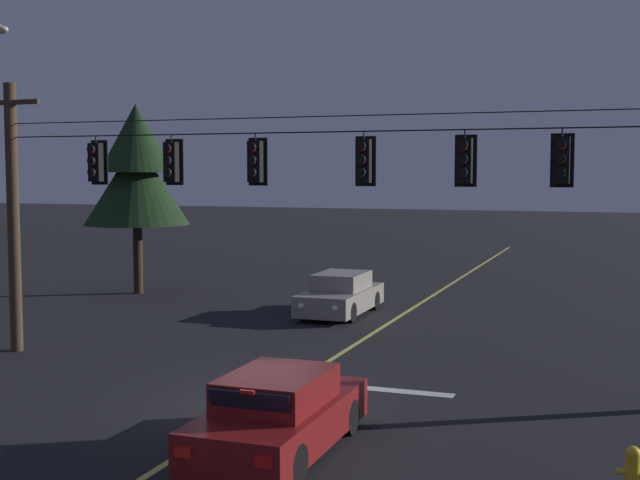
# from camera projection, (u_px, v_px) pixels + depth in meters

# --- Properties ---
(ground_plane) EXTENTS (180.00, 180.00, 0.00)m
(ground_plane) POSITION_uv_depth(u_px,v_px,m) (262.00, 403.00, 17.43)
(ground_plane) COLOR black
(lane_centre_stripe) EXTENTS (0.14, 60.00, 0.01)m
(lane_centre_stripe) POSITION_uv_depth(u_px,v_px,m) (377.00, 331.00, 25.39)
(lane_centre_stripe) COLOR #D1C64C
(lane_centre_stripe) RESTS_ON ground
(stop_bar_paint) EXTENTS (3.40, 0.36, 0.01)m
(stop_bar_paint) POSITION_uv_depth(u_px,v_px,m) (377.00, 389.00, 18.56)
(stop_bar_paint) COLOR silver
(stop_bar_paint) RESTS_ON ground
(signal_span_assembly) EXTENTS (18.17, 0.32, 7.03)m
(signal_span_assembly) POSITION_uv_depth(u_px,v_px,m) (305.00, 219.00, 19.48)
(signal_span_assembly) COLOR #423021
(signal_span_assembly) RESTS_ON ground
(traffic_light_leftmost) EXTENTS (0.48, 0.41, 1.22)m
(traffic_light_leftmost) POSITION_uv_depth(u_px,v_px,m) (96.00, 162.00, 21.26)
(traffic_light_leftmost) COLOR black
(traffic_light_left_inner) EXTENTS (0.48, 0.41, 1.22)m
(traffic_light_left_inner) POSITION_uv_depth(u_px,v_px,m) (171.00, 162.00, 20.53)
(traffic_light_left_inner) COLOR black
(traffic_light_centre) EXTENTS (0.48, 0.41, 1.22)m
(traffic_light_centre) POSITION_uv_depth(u_px,v_px,m) (255.00, 161.00, 19.77)
(traffic_light_centre) COLOR black
(traffic_light_right_inner) EXTENTS (0.48, 0.41, 1.22)m
(traffic_light_right_inner) POSITION_uv_depth(u_px,v_px,m) (364.00, 161.00, 18.88)
(traffic_light_right_inner) COLOR black
(traffic_light_rightmost) EXTENTS (0.48, 0.41, 1.22)m
(traffic_light_rightmost) POSITION_uv_depth(u_px,v_px,m) (464.00, 160.00, 18.12)
(traffic_light_rightmost) COLOR black
(traffic_light_far_right) EXTENTS (0.48, 0.41, 1.22)m
(traffic_light_far_right) POSITION_uv_depth(u_px,v_px,m) (562.00, 160.00, 17.44)
(traffic_light_far_right) COLOR black
(car_waiting_near_lane) EXTENTS (1.80, 4.33, 1.39)m
(car_waiting_near_lane) POSITION_uv_depth(u_px,v_px,m) (279.00, 415.00, 14.32)
(car_waiting_near_lane) COLOR maroon
(car_waiting_near_lane) RESTS_ON ground
(car_oncoming_lead) EXTENTS (1.80, 4.42, 1.39)m
(car_oncoming_lead) POSITION_uv_depth(u_px,v_px,m) (340.00, 295.00, 28.26)
(car_oncoming_lead) COLOR gray
(car_oncoming_lead) RESTS_ON ground
(tree_verge_near) EXTENTS (4.06, 4.06, 7.36)m
(tree_verge_near) POSITION_uv_depth(u_px,v_px,m) (136.00, 170.00, 32.88)
(tree_verge_near) COLOR #332316
(tree_verge_near) RESTS_ON ground
(fire_hydrant) EXTENTS (0.44, 0.22, 0.84)m
(fire_hydrant) POSITION_uv_depth(u_px,v_px,m) (633.00, 473.00, 12.12)
(fire_hydrant) COLOR gold
(fire_hydrant) RESTS_ON ground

